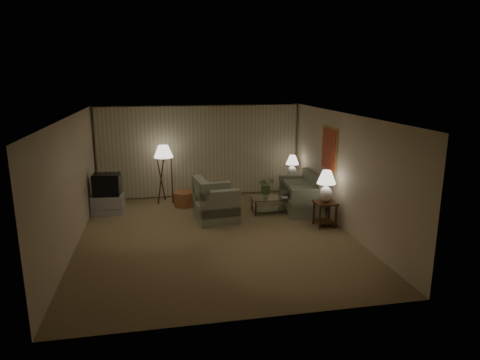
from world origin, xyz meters
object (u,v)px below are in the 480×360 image
object	(u,v)px
coffee_table	(271,202)
vase	(266,195)
side_table_far	(292,184)
ottoman	(184,199)
crt_tv	(107,185)
side_table_near	(325,210)
table_lamp_far	(292,164)
floor_lamp	(164,173)
table_lamp_near	(326,184)
sofa	(301,196)
tv_cabinet	(108,204)
armchair	(216,204)

from	to	relation	value
coffee_table	vase	bearing A→B (deg)	-180.00
side_table_far	ottoman	xyz separation A→B (m)	(-3.20, -0.29, -0.20)
vase	crt_tv	bearing A→B (deg)	169.85
crt_tv	vase	size ratio (longest dim) A/B	4.77
ottoman	side_table_near	bearing A→B (deg)	-35.83
table_lamp_far	vase	xyz separation A→B (m)	(-1.13, -1.35, -0.50)
floor_lamp	table_lamp_far	bearing A→B (deg)	-1.95
side_table_near	side_table_far	world-z (taller)	same
side_table_near	ottoman	xyz separation A→B (m)	(-3.20, 2.31, -0.21)
table_lamp_near	floor_lamp	distance (m)	4.61
sofa	side_table_far	bearing A→B (deg)	177.92
side_table_near	sofa	bearing A→B (deg)	96.34
tv_cabinet	floor_lamp	xyz separation A→B (m)	(1.49, 0.75, 0.61)
tv_cabinet	ottoman	xyz separation A→B (m)	(2.00, 0.33, -0.05)
crt_tv	vase	xyz separation A→B (m)	(4.07, -0.73, -0.30)
floor_lamp	ottoman	world-z (taller)	floor_lamp
tv_cabinet	vase	world-z (taller)	vase
floor_lamp	tv_cabinet	bearing A→B (deg)	-153.31
side_table_near	side_table_far	bearing A→B (deg)	90.00
table_lamp_far	coffee_table	distance (m)	1.82
ottoman	armchair	bearing A→B (deg)	-63.54
table_lamp_far	crt_tv	xyz separation A→B (m)	(-5.20, -0.62, -0.20)
armchair	table_lamp_far	distance (m)	3.07
armchair	table_lamp_far	xyz separation A→B (m)	(2.50, 1.69, 0.56)
side_table_near	side_table_far	xyz separation A→B (m)	(0.00, 2.60, -0.01)
table_lamp_near	crt_tv	distance (m)	5.57
armchair	table_lamp_near	distance (m)	2.73
tv_cabinet	sofa	bearing A→B (deg)	-1.75
side_table_far	vase	xyz separation A→B (m)	(-1.13, -1.35, 0.09)
table_lamp_far	tv_cabinet	xyz separation A→B (m)	(-5.20, -0.62, -0.74)
table_lamp_near	tv_cabinet	xyz separation A→B (m)	(-5.20, 1.98, -0.80)
table_lamp_far	coffee_table	bearing A→B (deg)	-126.09
tv_cabinet	crt_tv	world-z (taller)	crt_tv
sofa	table_lamp_near	bearing A→B (deg)	11.11
armchair	coffee_table	size ratio (longest dim) A/B	1.15
sofa	table_lamp_near	xyz separation A→B (m)	(0.15, -1.35, 0.67)
armchair	tv_cabinet	size ratio (longest dim) A/B	1.48
sofa	floor_lamp	size ratio (longest dim) A/B	1.14
table_lamp_far	vase	distance (m)	1.83
side_table_near	ottoman	bearing A→B (deg)	144.17
side_table_near	floor_lamp	xyz separation A→B (m)	(-3.71, 2.73, 0.45)
side_table_near	floor_lamp	bearing A→B (deg)	143.70
coffee_table	tv_cabinet	distance (m)	4.28
table_lamp_far	tv_cabinet	world-z (taller)	table_lamp_far
table_lamp_near	vase	size ratio (longest dim) A/B	5.19
side_table_far	floor_lamp	size ratio (longest dim) A/B	0.37
armchair	crt_tv	world-z (taller)	crt_tv
ottoman	table_lamp_far	bearing A→B (deg)	5.18
side_table_far	ottoman	world-z (taller)	side_table_far
table_lamp_near	vase	world-z (taller)	table_lamp_near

